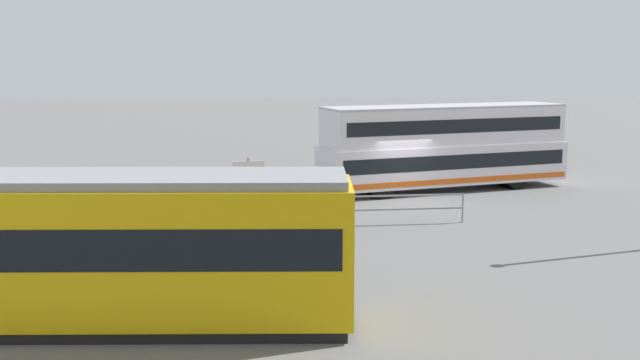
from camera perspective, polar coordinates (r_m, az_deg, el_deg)
name	(u,v)px	position (r m, az deg, el deg)	size (l,w,h in m)	color
ground_plane	(408,201)	(33.31, 6.41, -1.52)	(160.00, 160.00, 0.00)	slate
double_decker_bus	(444,147)	(36.03, 8.99, 2.39)	(11.87, 5.37, 3.84)	silver
tram_yellow	(71,248)	(18.50, -17.61, -4.73)	(12.77, 3.92, 3.46)	#E5B70C
pedestrian_near_railing	(338,202)	(27.49, 1.29, -1.57)	(0.45, 0.45, 1.74)	#33384C
pedestrian_railing	(351,205)	(28.25, 2.23, -1.83)	(8.39, 0.11, 1.08)	gray
info_sign	(249,178)	(28.59, -5.20, 0.16)	(1.17, 0.31, 2.39)	slate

